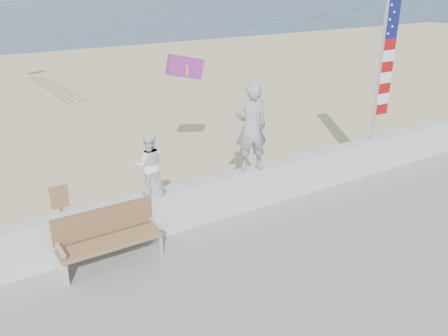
{
  "coord_description": "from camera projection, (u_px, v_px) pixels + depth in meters",
  "views": [
    {
      "loc": [
        -4.52,
        -5.68,
        4.95
      ],
      "look_at": [
        0.2,
        1.8,
        1.35
      ],
      "focal_mm": 38.0,
      "sensor_mm": 36.0,
      "label": 1
    }
  ],
  "objects": [
    {
      "name": "bench",
      "position": [
        108.0,
        237.0,
        8.32
      ],
      "size": [
        1.8,
        0.57,
        1.0
      ],
      "color": "#9D7244",
      "rests_on": "boardwalk"
    },
    {
      "name": "ground",
      "position": [
        268.0,
        271.0,
        8.55
      ],
      "size": [
        220.0,
        220.0,
        0.0
      ],
      "primitive_type": "plane",
      "color": "#314963",
      "rests_on": "ground"
    },
    {
      "name": "adult",
      "position": [
        251.0,
        127.0,
        9.84
      ],
      "size": [
        0.79,
        0.63,
        1.88
      ],
      "primitive_type": "imported",
      "rotation": [
        0.0,
        0.0,
        2.86
      ],
      "color": "#97959B",
      "rests_on": "seawall"
    },
    {
      "name": "parafoil_kite",
      "position": [
        186.0,
        67.0,
        11.94
      ],
      "size": [
        1.0,
        0.42,
        0.67
      ],
      "color": "#FD2F1C",
      "rests_on": "ground"
    },
    {
      "name": "flag",
      "position": [
        384.0,
        63.0,
        11.39
      ],
      "size": [
        0.5,
        0.08,
        3.5
      ],
      "color": "silver",
      "rests_on": "seawall"
    },
    {
      "name": "sand",
      "position": [
        102.0,
        136.0,
        15.58
      ],
      "size": [
        90.0,
        40.0,
        0.08
      ],
      "primitive_type": "cube",
      "color": "beige",
      "rests_on": "ground"
    },
    {
      "name": "seawall",
      "position": [
        211.0,
        199.0,
        9.87
      ],
      "size": [
        30.0,
        0.35,
        0.9
      ],
      "primitive_type": "cube",
      "color": "silver",
      "rests_on": "boardwalk"
    },
    {
      "name": "child",
      "position": [
        149.0,
        164.0,
        8.82
      ],
      "size": [
        0.71,
        0.63,
        1.21
      ],
      "primitive_type": "imported",
      "rotation": [
        0.0,
        0.0,
        2.79
      ],
      "color": "white",
      "rests_on": "seawall"
    },
    {
      "name": "sign",
      "position": [
        62.0,
        216.0,
        8.49
      ],
      "size": [
        0.32,
        0.07,
        1.46
      ],
      "color": "brown",
      "rests_on": "sand"
    }
  ]
}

